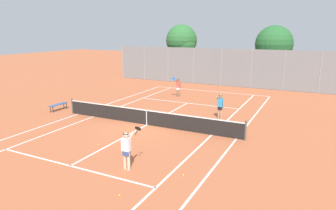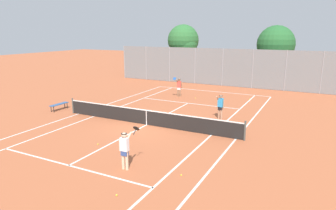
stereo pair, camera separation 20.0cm
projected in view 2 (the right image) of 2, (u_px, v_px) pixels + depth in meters
ground_plane at (147, 125)px, 18.25m from camera, size 120.00×120.00×0.00m
court_line_markings at (147, 125)px, 18.25m from camera, size 11.10×23.90×0.01m
tennis_net at (146, 117)px, 18.13m from camera, size 12.00×0.10×1.07m
player_near_side at (125, 148)px, 12.16m from camera, size 0.65×0.74×1.77m
player_far_left at (179, 86)px, 25.89m from camera, size 0.58×0.80×1.77m
player_far_right at (220, 105)px, 19.25m from camera, size 0.48×0.47×1.60m
loose_tennis_ball_0 at (181, 175)px, 11.79m from camera, size 0.07×0.07×0.07m
loose_tennis_ball_1 at (98, 144)px, 15.02m from camera, size 0.07×0.07×0.07m
loose_tennis_ball_2 at (196, 98)px, 25.47m from camera, size 0.07×0.07×0.07m
loose_tennis_ball_3 at (250, 99)px, 25.02m from camera, size 0.07×0.07×0.07m
loose_tennis_ball_4 at (162, 113)px, 20.70m from camera, size 0.07×0.07×0.07m
loose_tennis_ball_5 at (117, 195)px, 10.34m from camera, size 0.07×0.07×0.07m
courtside_bench at (59, 105)px, 21.60m from camera, size 0.36×1.50×0.47m
back_fence at (222, 67)px, 31.03m from camera, size 24.73×0.08×3.87m
tree_behind_left at (184, 42)px, 35.83m from camera, size 3.73×3.73×6.39m
tree_behind_right at (276, 45)px, 31.19m from camera, size 3.88×3.88×6.20m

